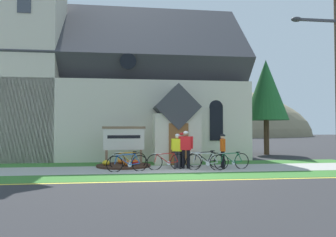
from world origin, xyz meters
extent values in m
plane|color=#2B2B2D|center=(0.00, 4.00, 0.00)|extent=(140.00, 140.00, 0.00)
cube|color=#A8A59E|center=(-1.88, 1.80, 0.01)|extent=(32.00, 2.69, 0.01)
cube|color=#38722D|center=(-1.88, -0.43, 0.00)|extent=(32.00, 1.77, 0.01)
cube|color=#38722D|center=(-1.88, 4.06, 0.00)|extent=(24.00, 1.82, 0.01)
cube|color=yellow|center=(-1.88, -1.46, 0.00)|extent=(28.00, 0.16, 0.01)
cube|color=beige|center=(-1.88, 9.15, 2.28)|extent=(14.23, 8.37, 4.56)
cube|color=#424247|center=(-1.88, 9.15, 5.96)|extent=(14.73, 8.52, 8.52)
cube|color=beige|center=(-7.39, 6.57, 5.42)|extent=(3.21, 3.21, 10.84)
cube|color=#474C56|center=(-7.39, 4.95, 8.59)|extent=(0.70, 0.06, 1.20)
cube|color=beige|center=(0.68, 4.17, 1.30)|extent=(2.40, 1.60, 2.60)
cube|color=#424247|center=(0.68, 4.17, 2.95)|extent=(2.40, 1.80, 2.40)
cube|color=brown|center=(0.68, 3.35, 1.05)|extent=(1.00, 0.06, 2.10)
cube|color=black|center=(3.10, 4.94, 2.10)|extent=(0.76, 0.06, 1.90)
cone|color=black|center=(3.10, 4.94, 3.05)|extent=(0.80, 0.06, 0.80)
cylinder|color=black|center=(-1.88, 4.94, 5.54)|extent=(0.90, 0.06, 0.90)
cube|color=#7F6047|center=(-2.92, 3.46, 0.38)|extent=(0.12, 0.12, 0.76)
cube|color=#7F6047|center=(-1.21, 3.52, 0.38)|extent=(0.12, 0.12, 0.76)
cube|color=silver|center=(-2.07, 3.49, 1.29)|extent=(2.03, 0.15, 1.06)
cube|color=#7F6047|center=(-2.07, 3.49, 1.88)|extent=(2.16, 0.19, 0.12)
cube|color=black|center=(-2.07, 3.44, 1.42)|extent=(1.63, 0.07, 0.16)
cylinder|color=#382319|center=(-2.07, 2.91, 0.05)|extent=(2.60, 2.60, 0.10)
ellipsoid|color=red|center=(-1.52, 2.75, 0.22)|extent=(0.36, 0.36, 0.24)
ellipsoid|color=orange|center=(-2.18, 3.33, 0.22)|extent=(0.36, 0.36, 0.24)
ellipsoid|color=gold|center=(-2.88, 2.70, 0.22)|extent=(0.36, 0.36, 0.24)
ellipsoid|color=orange|center=(-1.89, 2.34, 0.22)|extent=(0.36, 0.36, 0.24)
torus|color=black|center=(-1.36, 2.29, 0.35)|extent=(0.72, 0.26, 0.74)
torus|color=black|center=(-2.32, 1.99, 0.35)|extent=(0.72, 0.26, 0.74)
cylinder|color=orange|center=(-1.99, 2.09, 0.51)|extent=(0.53, 0.20, 0.46)
cylinder|color=orange|center=(-1.89, 2.12, 0.73)|extent=(0.72, 0.26, 0.04)
cylinder|color=orange|center=(-1.64, 2.20, 0.52)|extent=(0.25, 0.11, 0.45)
cylinder|color=orange|center=(-1.56, 2.23, 0.33)|extent=(0.40, 0.16, 0.09)
cylinder|color=orange|center=(-1.45, 2.26, 0.54)|extent=(0.21, 0.10, 0.40)
cylinder|color=orange|center=(-2.28, 2.00, 0.54)|extent=(0.12, 0.07, 0.38)
ellipsoid|color=black|center=(-1.54, 2.23, 0.77)|extent=(0.25, 0.15, 0.05)
cylinder|color=silver|center=(-2.24, 2.01, 0.75)|extent=(0.43, 0.16, 0.03)
cylinder|color=silver|center=(-1.75, 2.17, 0.30)|extent=(0.18, 0.07, 0.18)
torus|color=black|center=(0.38, 1.64, 0.34)|extent=(0.72, 0.10, 0.72)
torus|color=black|center=(-0.68, 1.54, 0.34)|extent=(0.72, 0.10, 0.72)
cylinder|color=#A51E19|center=(-0.32, 1.57, 0.49)|extent=(0.57, 0.09, 0.43)
cylinder|color=#A51E19|center=(-0.20, 1.58, 0.71)|extent=(0.79, 0.11, 0.08)
cylinder|color=#A51E19|center=(0.07, 1.61, 0.51)|extent=(0.27, 0.06, 0.46)
cylinder|color=#A51E19|center=(0.17, 1.62, 0.32)|extent=(0.43, 0.07, 0.09)
cylinder|color=#A51E19|center=(0.28, 1.63, 0.54)|extent=(0.23, 0.06, 0.41)
cylinder|color=#A51E19|center=(-0.64, 1.54, 0.51)|extent=(0.12, 0.05, 0.36)
ellipsoid|color=black|center=(0.19, 1.62, 0.76)|extent=(0.25, 0.10, 0.05)
cylinder|color=silver|center=(-0.60, 1.55, 0.71)|extent=(0.44, 0.07, 0.03)
cylinder|color=silver|center=(-0.05, 1.60, 0.29)|extent=(0.18, 0.04, 0.18)
torus|color=black|center=(2.27, 2.03, 0.34)|extent=(0.70, 0.21, 0.71)
torus|color=black|center=(1.30, 2.28, 0.34)|extent=(0.70, 0.21, 0.71)
cylinder|color=black|center=(1.63, 2.19, 0.49)|extent=(0.54, 0.17, 0.43)
cylinder|color=black|center=(1.74, 2.16, 0.72)|extent=(0.73, 0.22, 0.10)
cylinder|color=black|center=(1.99, 2.10, 0.52)|extent=(0.25, 0.10, 0.48)
cylinder|color=black|center=(2.08, 2.08, 0.31)|extent=(0.40, 0.14, 0.09)
cylinder|color=black|center=(2.18, 2.05, 0.54)|extent=(0.22, 0.09, 0.42)
cylinder|color=black|center=(1.34, 2.27, 0.51)|extent=(0.12, 0.06, 0.36)
ellipsoid|color=black|center=(2.10, 2.07, 0.78)|extent=(0.25, 0.14, 0.05)
cylinder|color=silver|center=(1.38, 2.26, 0.71)|extent=(0.43, 0.14, 0.03)
cylinder|color=silver|center=(1.88, 2.13, 0.29)|extent=(0.18, 0.06, 0.18)
torus|color=black|center=(2.05, 1.04, 0.34)|extent=(0.69, 0.24, 0.71)
torus|color=black|center=(1.03, 1.35, 0.34)|extent=(0.69, 0.24, 0.71)
cylinder|color=#B7B7BC|center=(1.38, 1.25, 0.51)|extent=(0.56, 0.20, 0.48)
cylinder|color=#B7B7BC|center=(1.49, 1.21, 0.74)|extent=(0.76, 0.26, 0.04)
cylinder|color=#B7B7BC|center=(1.75, 1.13, 0.51)|extent=(0.26, 0.11, 0.47)
cylinder|color=#B7B7BC|center=(1.84, 1.11, 0.31)|extent=(0.42, 0.16, 0.09)
cylinder|color=#B7B7BC|center=(1.96, 1.07, 0.54)|extent=(0.22, 0.10, 0.42)
cylinder|color=#B7B7BC|center=(1.07, 1.34, 0.54)|extent=(0.13, 0.07, 0.40)
ellipsoid|color=black|center=(1.86, 1.10, 0.77)|extent=(0.25, 0.15, 0.05)
cylinder|color=silver|center=(1.11, 1.33, 0.75)|extent=(0.43, 0.15, 0.03)
cylinder|color=silver|center=(1.64, 1.17, 0.29)|extent=(0.18, 0.07, 0.18)
torus|color=black|center=(-1.36, 1.24, 0.34)|extent=(0.70, 0.17, 0.71)
torus|color=black|center=(-2.41, 1.04, 0.34)|extent=(0.70, 0.17, 0.71)
cylinder|color=#194CA5|center=(-2.05, 1.11, 0.49)|extent=(0.58, 0.14, 0.45)
cylinder|color=#194CA5|center=(-1.94, 1.13, 0.72)|extent=(0.79, 0.18, 0.08)
cylinder|color=#194CA5|center=(-1.66, 1.18, 0.51)|extent=(0.27, 0.08, 0.47)
cylinder|color=#194CA5|center=(-1.57, 1.20, 0.31)|extent=(0.43, 0.11, 0.09)
cylinder|color=#194CA5|center=(-1.45, 1.22, 0.54)|extent=(0.23, 0.08, 0.42)
cylinder|color=#194CA5|center=(-2.37, 1.05, 0.52)|extent=(0.13, 0.06, 0.38)
ellipsoid|color=black|center=(-1.55, 1.20, 0.77)|extent=(0.25, 0.12, 0.05)
cylinder|color=silver|center=(-2.33, 1.06, 0.72)|extent=(0.44, 0.11, 0.03)
cylinder|color=silver|center=(-1.78, 1.16, 0.29)|extent=(0.18, 0.05, 0.18)
torus|color=black|center=(3.30, 1.47, 0.35)|extent=(0.72, 0.17, 0.73)
torus|color=black|center=(2.28, 1.28, 0.35)|extent=(0.72, 0.17, 0.73)
cylinder|color=#19723F|center=(2.63, 1.35, 0.50)|extent=(0.56, 0.14, 0.44)
cylinder|color=#19723F|center=(2.74, 1.37, 0.72)|extent=(0.76, 0.17, 0.06)
cylinder|color=#19723F|center=(3.00, 1.42, 0.51)|extent=(0.26, 0.08, 0.45)
cylinder|color=#19723F|center=(3.09, 1.43, 0.32)|extent=(0.42, 0.11, 0.09)
cylinder|color=#19723F|center=(3.20, 1.45, 0.54)|extent=(0.22, 0.07, 0.40)
cylinder|color=#19723F|center=(2.32, 1.29, 0.52)|extent=(0.12, 0.06, 0.36)
ellipsoid|color=black|center=(3.11, 1.44, 0.76)|extent=(0.25, 0.12, 0.05)
cylinder|color=silver|center=(2.36, 1.30, 0.72)|extent=(0.44, 0.11, 0.03)
cylinder|color=silver|center=(2.89, 1.40, 0.29)|extent=(0.18, 0.05, 0.18)
cylinder|color=#2D2D33|center=(0.47, 1.93, 0.39)|extent=(0.15, 0.15, 0.79)
cylinder|color=#2D2D33|center=(0.34, 2.00, 0.39)|extent=(0.15, 0.15, 0.79)
cube|color=yellow|center=(0.40, 1.97, 1.08)|extent=(0.49, 0.37, 0.57)
sphere|color=beige|center=(0.40, 1.97, 1.46)|extent=(0.20, 0.20, 0.20)
ellipsoid|color=silver|center=(0.40, 1.97, 1.52)|extent=(0.30, 0.32, 0.14)
cylinder|color=yellow|center=(0.64, 1.82, 1.10)|extent=(0.09, 0.10, 0.52)
cylinder|color=yellow|center=(0.17, 2.12, 1.10)|extent=(0.09, 0.21, 0.52)
cylinder|color=black|center=(0.88, 1.77, 0.43)|extent=(0.15, 0.15, 0.85)
cylinder|color=black|center=(0.65, 1.83, 0.43)|extent=(0.15, 0.15, 0.85)
cube|color=red|center=(0.77, 1.80, 1.16)|extent=(0.52, 0.32, 0.62)
sphere|color=#936B51|center=(0.77, 1.80, 1.59)|extent=(0.22, 0.22, 0.22)
ellipsoid|color=silver|center=(0.77, 1.80, 1.65)|extent=(0.30, 0.33, 0.15)
cylinder|color=red|center=(1.04, 1.68, 1.20)|extent=(0.09, 0.14, 0.57)
cylinder|color=red|center=(0.50, 1.91, 1.20)|extent=(0.09, 0.24, 0.56)
cylinder|color=black|center=(0.60, 2.25, 0.41)|extent=(0.15, 0.15, 0.82)
cylinder|color=black|center=(0.70, 2.20, 0.41)|extent=(0.15, 0.15, 0.82)
cube|color=#E55914|center=(0.65, 2.23, 1.11)|extent=(0.50, 0.36, 0.59)
sphere|color=tan|center=(0.65, 2.23, 1.52)|extent=(0.21, 0.21, 0.21)
ellipsoid|color=red|center=(0.65, 2.23, 1.57)|extent=(0.31, 0.33, 0.15)
cylinder|color=#E55914|center=(0.41, 2.37, 1.14)|extent=(0.09, 0.11, 0.54)
cylinder|color=#E55914|center=(0.89, 2.08, 1.14)|extent=(0.09, 0.17, 0.54)
cylinder|color=black|center=(2.50, 1.73, 0.39)|extent=(0.15, 0.15, 0.78)
cylinder|color=black|center=(2.54, 1.95, 0.39)|extent=(0.15, 0.15, 0.78)
cube|color=#E55914|center=(2.52, 1.84, 1.07)|extent=(0.27, 0.47, 0.57)
sphere|color=beige|center=(2.52, 1.84, 1.45)|extent=(0.20, 0.20, 0.20)
ellipsoid|color=black|center=(2.52, 1.84, 1.51)|extent=(0.28, 0.25, 0.14)
cylinder|color=#E55914|center=(2.44, 1.58, 1.09)|extent=(0.09, 0.22, 0.52)
cylinder|color=#E55914|center=(2.61, 2.10, 1.09)|extent=(0.09, 0.16, 0.52)
cube|color=#4C4C51|center=(5.86, -0.44, 6.30)|extent=(1.80, 0.10, 0.10)
ellipsoid|color=#3F3F44|center=(4.96, -0.44, 6.30)|extent=(0.44, 0.28, 0.20)
cylinder|color=#4C3823|center=(7.79, 8.71, 1.21)|extent=(0.36, 0.36, 2.43)
cone|color=#23662D|center=(7.79, 8.71, 4.56)|extent=(3.09, 3.09, 4.28)
ellipsoid|color=#847A5B|center=(6.44, 60.55, 0.00)|extent=(70.37, 37.96, 25.36)
camera|label=1|loc=(-1.81, -12.40, 1.84)|focal=33.63mm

